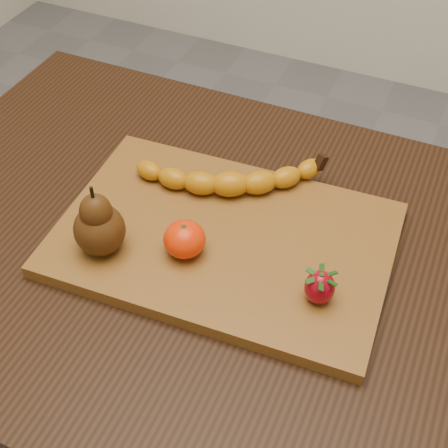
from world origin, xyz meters
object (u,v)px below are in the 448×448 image
at_px(table, 214,290).
at_px(mandarin, 185,239).
at_px(pear, 97,219).
at_px(cutting_board, 224,239).

relative_size(table, mandarin, 17.89).
relative_size(table, pear, 9.46).
distance_m(table, pear, 0.23).
distance_m(table, cutting_board, 0.11).
xyz_separation_m(table, pear, (-0.13, -0.08, 0.17)).
distance_m(cutting_board, mandarin, 0.07).
bearing_deg(table, mandarin, -119.01).
bearing_deg(pear, cutting_board, 32.30).
bearing_deg(cutting_board, mandarin, -127.64).
height_order(pear, mandarin, pear).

